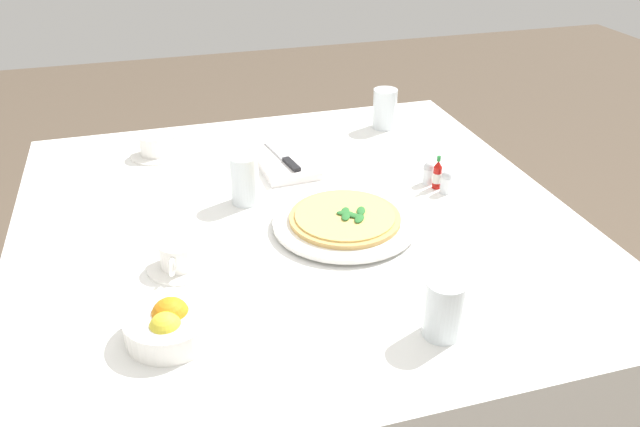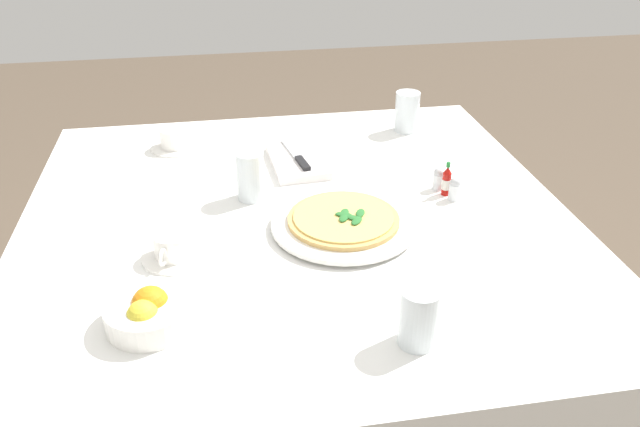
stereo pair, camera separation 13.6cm
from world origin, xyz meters
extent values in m
cube|color=white|center=(0.00, 0.00, 0.73)|extent=(1.21, 1.21, 0.02)
cube|color=white|center=(0.00, -0.60, 0.58)|extent=(1.21, 0.01, 0.28)
cube|color=white|center=(0.00, 0.60, 0.58)|extent=(1.21, 0.01, 0.28)
cube|color=white|center=(0.60, 0.00, 0.58)|extent=(0.01, 1.21, 0.28)
cylinder|color=brown|center=(0.51, -0.51, 0.36)|extent=(0.06, 0.06, 0.72)
cylinder|color=brown|center=(0.51, 0.51, 0.36)|extent=(0.06, 0.06, 0.72)
cylinder|color=white|center=(-0.08, -0.09, 0.74)|extent=(0.19, 0.19, 0.01)
cylinder|color=white|center=(-0.08, -0.09, 0.75)|extent=(0.31, 0.31, 0.01)
cylinder|color=#DBAD60|center=(-0.08, -0.09, 0.76)|extent=(0.24, 0.24, 0.01)
cylinder|color=#EAC66B|center=(-0.08, -0.09, 0.77)|extent=(0.21, 0.21, 0.00)
ellipsoid|color=#2D7533|center=(-0.09, -0.09, 0.77)|extent=(0.04, 0.03, 0.01)
ellipsoid|color=#2D7533|center=(-0.09, -0.11, 0.77)|extent=(0.04, 0.04, 0.01)
ellipsoid|color=#2D7533|center=(-0.07, -0.09, 0.77)|extent=(0.04, 0.03, 0.01)
ellipsoid|color=#2D7533|center=(-0.11, -0.11, 0.77)|extent=(0.04, 0.04, 0.01)
ellipsoid|color=#2D7533|center=(-0.08, -0.09, 0.77)|extent=(0.03, 0.04, 0.01)
ellipsoid|color=#2D7533|center=(-0.08, -0.12, 0.77)|extent=(0.04, 0.03, 0.01)
cylinder|color=white|center=(-0.13, 0.26, 0.74)|extent=(0.13, 0.13, 0.01)
cylinder|color=white|center=(-0.13, 0.26, 0.77)|extent=(0.08, 0.08, 0.05)
torus|color=white|center=(-0.18, 0.28, 0.77)|extent=(0.04, 0.02, 0.03)
cylinder|color=black|center=(-0.13, 0.26, 0.79)|extent=(0.07, 0.07, 0.00)
cylinder|color=white|center=(0.41, 0.28, 0.74)|extent=(0.13, 0.13, 0.01)
cylinder|color=white|center=(0.41, 0.28, 0.77)|extent=(0.08, 0.08, 0.05)
torus|color=white|center=(0.44, 0.24, 0.77)|extent=(0.02, 0.03, 0.03)
cylinder|color=black|center=(0.41, 0.28, 0.79)|extent=(0.07, 0.07, 0.00)
cylinder|color=white|center=(-0.45, -0.14, 0.79)|extent=(0.06, 0.06, 0.10)
cylinder|color=silver|center=(-0.45, -0.14, 0.77)|extent=(0.06, 0.06, 0.06)
cylinder|color=white|center=(0.43, -0.37, 0.80)|extent=(0.07, 0.07, 0.11)
cylinder|color=silver|center=(0.43, -0.37, 0.78)|extent=(0.06, 0.06, 0.08)
cylinder|color=white|center=(0.10, 0.09, 0.80)|extent=(0.06, 0.06, 0.11)
cylinder|color=silver|center=(0.10, 0.09, 0.77)|extent=(0.06, 0.06, 0.07)
cube|color=white|center=(0.26, -0.03, 0.75)|extent=(0.23, 0.14, 0.02)
cube|color=silver|center=(0.31, -0.03, 0.76)|extent=(0.12, 0.04, 0.01)
cube|color=black|center=(0.21, -0.04, 0.76)|extent=(0.08, 0.03, 0.01)
cylinder|color=white|center=(-0.33, 0.30, 0.76)|extent=(0.15, 0.15, 0.04)
sphere|color=orange|center=(-0.32, 0.29, 0.77)|extent=(0.06, 0.06, 0.06)
sphere|color=yellow|center=(-0.35, 0.30, 0.78)|extent=(0.05, 0.05, 0.05)
cylinder|color=#B7140F|center=(0.04, -0.36, 0.77)|extent=(0.02, 0.02, 0.05)
cylinder|color=white|center=(0.04, -0.36, 0.77)|extent=(0.02, 0.02, 0.02)
cone|color=#B7140F|center=(0.04, -0.36, 0.80)|extent=(0.02, 0.02, 0.02)
cylinder|color=#1E722D|center=(0.04, -0.36, 0.82)|extent=(0.01, 0.01, 0.01)
cylinder|color=white|center=(0.06, -0.35, 0.76)|extent=(0.03, 0.03, 0.04)
cylinder|color=white|center=(0.06, -0.35, 0.75)|extent=(0.02, 0.02, 0.03)
sphere|color=silver|center=(0.06, -0.35, 0.78)|extent=(0.02, 0.02, 0.02)
cylinder|color=white|center=(0.01, -0.37, 0.76)|extent=(0.03, 0.03, 0.04)
cylinder|color=#38332D|center=(0.01, -0.37, 0.75)|extent=(0.02, 0.02, 0.03)
sphere|color=silver|center=(0.01, -0.37, 0.78)|extent=(0.02, 0.02, 0.02)
camera|label=1|loc=(-1.17, 0.29, 1.44)|focal=35.41mm
camera|label=2|loc=(-1.20, 0.15, 1.44)|focal=35.41mm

